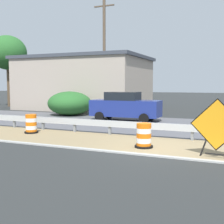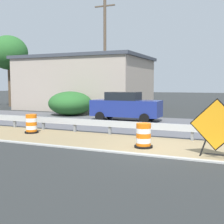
{
  "view_description": "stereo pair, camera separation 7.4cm",
  "coord_description": "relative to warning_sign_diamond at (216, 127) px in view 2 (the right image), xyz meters",
  "views": [
    {
      "loc": [
        -11.13,
        -2.88,
        2.49
      ],
      "look_at": [
        1.68,
        2.59,
        1.18
      ],
      "focal_mm": 47.51,
      "sensor_mm": 36.0,
      "label": 1
    },
    {
      "loc": [
        -11.1,
        -2.95,
        2.49
      ],
      "look_at": [
        1.68,
        2.59,
        1.18
      ],
      "focal_mm": 47.51,
      "sensor_mm": 36.0,
      "label": 2
    }
  ],
  "objects": [
    {
      "name": "tree_roadside",
      "position": [
        15.48,
        23.01,
        4.87
      ],
      "size": [
        4.17,
        4.17,
        7.85
      ],
      "color": "brown",
      "rests_on": "ground"
    },
    {
      "name": "traffic_barrel_close",
      "position": [
        1.69,
        9.06,
        -0.64
      ],
      "size": [
        0.69,
        0.69,
        0.97
      ],
      "color": "orange",
      "rests_on": "ground"
    },
    {
      "name": "median_dirt_strip",
      "position": [
        1.27,
        2.24,
        -1.07
      ],
      "size": [
        3.62,
        120.0,
        0.01
      ],
      "primitive_type": "cube",
      "color": "#8E7A56",
      "rests_on": "ground"
    },
    {
      "name": "guardrail_median",
      "position": [
        2.84,
        4.2,
        -0.55
      ],
      "size": [
        0.18,
        44.15,
        0.71
      ],
      "color": "#ADB2B7",
      "rests_on": "ground"
    },
    {
      "name": "car_distant_a",
      "position": [
        8.38,
        6.46,
        -0.08
      ],
      "size": [
        1.97,
        4.75,
        1.97
      ],
      "rotation": [
        0.0,
        0.0,
        -1.56
      ],
      "color": "navy",
      "rests_on": "ground"
    },
    {
      "name": "utility_pole_near",
      "position": [
        12.37,
        9.84,
        3.81
      ],
      "size": [
        0.24,
        1.8,
        9.43
      ],
      "color": "brown",
      "rests_on": "ground"
    },
    {
      "name": "roadside_shop_near",
      "position": [
        16.38,
        13.87,
        1.55
      ],
      "size": [
        8.86,
        12.44,
        5.23
      ],
      "color": "#AD9E8E",
      "rests_on": "ground"
    },
    {
      "name": "far_lane_asphalt",
      "position": [
        7.17,
        2.24,
        -1.07
      ],
      "size": [
        8.18,
        120.0,
        0.0
      ],
      "primitive_type": "cube",
      "color": "#56565B",
      "rests_on": "ground"
    },
    {
      "name": "ground_plane",
      "position": [
        0.66,
        2.24,
        -1.07
      ],
      "size": [
        160.0,
        160.0,
        0.0
      ],
      "primitive_type": "plane",
      "color": "#2B2D2D"
    },
    {
      "name": "warning_sign_diamond",
      "position": [
        0.0,
        0.0,
        0.0
      ],
      "size": [
        0.24,
        1.78,
        2.04
      ],
      "rotation": [
        0.0,
        0.0,
        3.03
      ],
      "color": "black",
      "rests_on": "ground"
    },
    {
      "name": "traffic_barrel_nearest",
      "position": [
        0.62,
        2.74,
        -0.64
      ],
      "size": [
        0.73,
        0.73,
        0.96
      ],
      "color": "orange",
      "rests_on": "ground"
    },
    {
      "name": "curb_near_edge",
      "position": [
        -0.64,
        2.24,
        -1.07
      ],
      "size": [
        0.2,
        120.0,
        0.11
      ],
      "primitive_type": "cube",
      "color": "#ADADA8",
      "rests_on": "ground"
    },
    {
      "name": "bush_roadside",
      "position": [
        10.06,
        11.86,
        -0.11
      ],
      "size": [
        3.51,
        3.51,
        1.92
      ],
      "primitive_type": "ellipsoid",
      "color": "#286028",
      "rests_on": "ground"
    }
  ]
}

